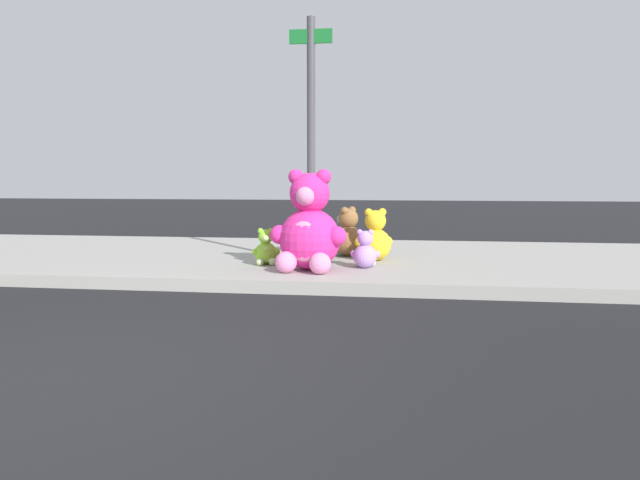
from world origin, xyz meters
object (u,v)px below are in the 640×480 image
plush_teal (308,237)px  plush_lime (266,250)px  plush_pink_large (309,230)px  plush_lavender (365,252)px  plush_yellow (375,240)px  plush_brown (347,236)px  sign_pole (311,135)px

plush_teal → plush_lime: plush_teal is taller
plush_pink_large → plush_lavender: size_ratio=2.53×
plush_yellow → plush_brown: size_ratio=1.00×
sign_pole → plush_lavender: size_ratio=6.49×
plush_brown → sign_pole: bearing=-118.5°
plush_pink_large → plush_yellow: (0.77, 0.96, -0.21)m
plush_yellow → plush_brown: same height
sign_pole → plush_yellow: sign_pole is taller
plush_yellow → plush_lavender: bearing=-97.7°
plush_pink_large → plush_lavender: (0.68, 0.27, -0.30)m
sign_pole → plush_lavender: sign_pole is taller
plush_yellow → plush_lime: (-1.41, -0.58, -0.10)m
plush_yellow → plush_lime: 1.52m
plush_teal → plush_lime: (-0.40, -1.07, -0.07)m
plush_pink_large → plush_lavender: 0.79m
sign_pole → plush_yellow: (0.83, 0.37, -1.41)m
plush_lavender → plush_yellow: bearing=82.3°
plush_lavender → plush_teal: bearing=127.7°
plush_pink_large → plush_teal: (-0.24, 1.45, -0.24)m
sign_pole → plush_lavender: bearing=-23.3°
plush_lime → plush_lavender: size_ratio=0.98×
plush_pink_large → plush_lime: bearing=149.3°
plush_lime → plush_lavender: (1.31, -0.11, 0.00)m
plush_brown → plush_teal: bearing=170.2°
plush_teal → plush_lime: bearing=-110.5°
plush_pink_large → plush_lime: (-0.64, 0.38, -0.31)m
plush_teal → plush_brown: bearing=-9.8°
sign_pole → plush_brown: (0.41, 0.76, -1.41)m
plush_teal → plush_brown: 0.60m
sign_pole → plush_teal: 1.68m
plush_pink_large → plush_brown: size_ratio=1.72×
plush_pink_large → plush_brown: 1.41m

